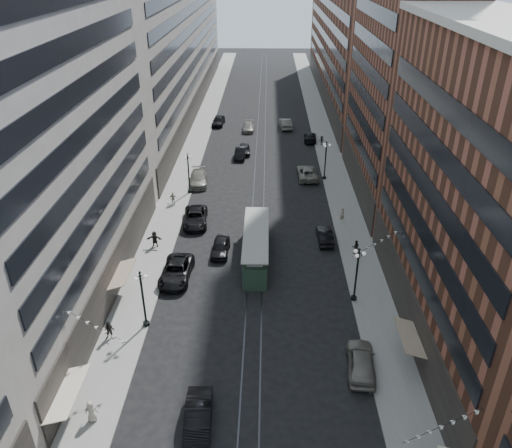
# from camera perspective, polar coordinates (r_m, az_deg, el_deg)

# --- Properties ---
(ground) EXTENTS (220.00, 220.00, 0.00)m
(ground) POSITION_cam_1_polar(r_m,az_deg,el_deg) (71.22, 0.38, 5.17)
(ground) COLOR black
(ground) RESTS_ON ground
(sidewalk_west) EXTENTS (4.00, 180.00, 0.15)m
(sidewalk_west) POSITION_cam_1_polar(r_m,az_deg,el_deg) (81.35, -7.35, 8.05)
(sidewalk_west) COLOR gray
(sidewalk_west) RESTS_ON ground
(sidewalk_east) EXTENTS (4.00, 180.00, 0.15)m
(sidewalk_east) POSITION_cam_1_polar(r_m,az_deg,el_deg) (81.08, 8.37, 7.91)
(sidewalk_east) COLOR gray
(sidewalk_east) RESTS_ON ground
(rail_west) EXTENTS (0.12, 180.00, 0.02)m
(rail_west) POSITION_cam_1_polar(r_m,az_deg,el_deg) (80.50, -0.00, 8.01)
(rail_west) COLOR #2D2D33
(rail_west) RESTS_ON ground
(rail_east) EXTENTS (0.12, 180.00, 0.02)m
(rail_east) POSITION_cam_1_polar(r_m,az_deg,el_deg) (80.48, 1.00, 8.00)
(rail_east) COLOR #2D2D33
(rail_east) RESTS_ON ground
(building_west_mid) EXTENTS (8.00, 36.00, 28.00)m
(building_west_mid) POSITION_cam_1_polar(r_m,az_deg,el_deg) (44.71, -22.74, 7.64)
(building_west_mid) COLOR #A6A093
(building_west_mid) RESTS_ON ground
(building_west_far) EXTENTS (8.00, 90.00, 26.00)m
(building_west_far) POSITION_cam_1_polar(r_m,az_deg,el_deg) (104.05, -9.24, 19.81)
(building_west_far) COLOR #A6A093
(building_west_far) RESTS_ON ground
(building_east_mid) EXTENTS (8.00, 30.00, 24.00)m
(building_east_mid) POSITION_cam_1_polar(r_m,az_deg,el_deg) (40.43, 24.49, 2.02)
(building_east_mid) COLOR brown
(building_east_mid) RESTS_ON ground
(building_east_tower) EXTENTS (8.00, 26.00, 42.00)m
(building_east_tower) POSITION_cam_1_polar(r_m,az_deg,el_deg) (63.80, 16.95, 20.88)
(building_east_tower) COLOR brown
(building_east_tower) RESTS_ON ground
(building_east_far) EXTENTS (8.00, 72.00, 24.00)m
(building_east_far) POSITION_cam_1_polar(r_m,az_deg,el_deg) (112.67, 10.04, 19.89)
(building_east_far) COLOR brown
(building_east_far) RESTS_ON ground
(lamppost_sw_far) EXTENTS (1.03, 1.14, 5.52)m
(lamppost_sw_far) POSITION_cam_1_polar(r_m,az_deg,el_deg) (43.05, -12.81, -8.15)
(lamppost_sw_far) COLOR black
(lamppost_sw_far) RESTS_ON sidewalk_west
(lamppost_sw_mid) EXTENTS (1.03, 1.14, 5.52)m
(lamppost_sw_mid) POSITION_cam_1_polar(r_m,az_deg,el_deg) (66.19, -7.72, 5.93)
(lamppost_sw_mid) COLOR black
(lamppost_sw_mid) RESTS_ON sidewalk_west
(lamppost_se_far) EXTENTS (1.03, 1.14, 5.52)m
(lamppost_se_far) POSITION_cam_1_polar(r_m,az_deg,el_deg) (45.82, 11.43, -5.49)
(lamppost_se_far) COLOR black
(lamppost_se_far) RESTS_ON sidewalk_east
(lamppost_se_mid) EXTENTS (1.03, 1.14, 5.52)m
(lamppost_se_mid) POSITION_cam_1_polar(r_m,az_deg,el_deg) (70.52, 7.94, 7.36)
(lamppost_se_mid) COLOR black
(lamppost_se_mid) RESTS_ON sidewalk_east
(streetcar) EXTENTS (2.57, 11.59, 3.21)m
(streetcar) POSITION_cam_1_polar(r_m,az_deg,el_deg) (51.76, -0.00, -2.66)
(streetcar) COLOR #273E2E
(streetcar) RESTS_ON ground
(car_2) EXTENTS (3.00, 6.15, 1.68)m
(car_2) POSITION_cam_1_polar(r_m,az_deg,el_deg) (49.77, -9.09, -5.35)
(car_2) COLOR black
(car_2) RESTS_ON ground
(car_4) EXTENTS (2.61, 5.40, 1.78)m
(car_4) POSITION_cam_1_polar(r_m,az_deg,el_deg) (40.32, 11.92, -15.11)
(car_4) COLOR slate
(car_4) RESTS_ON ground
(car_5) EXTENTS (2.01, 5.12, 1.66)m
(car_5) POSITION_cam_1_polar(r_m,az_deg,el_deg) (36.22, -6.62, -21.12)
(car_5) COLOR black
(car_5) RESTS_ON ground
(pedestrian_1) EXTENTS (0.89, 0.55, 1.73)m
(pedestrian_1) POSITION_cam_1_polar(r_m,az_deg,el_deg) (37.81, -18.32, -19.65)
(pedestrian_1) COLOR #A69C89
(pedestrian_1) RESTS_ON sidewalk_west
(pedestrian_2) EXTENTS (0.88, 0.54, 1.72)m
(pedestrian_2) POSITION_cam_1_polar(r_m,az_deg,el_deg) (43.65, -16.40, -11.59)
(pedestrian_2) COLOR black
(pedestrian_2) RESTS_ON sidewalk_west
(car_7) EXTENTS (3.18, 6.10, 1.64)m
(car_7) POSITION_cam_1_polar(r_m,az_deg,el_deg) (59.32, -6.94, 0.74)
(car_7) COLOR black
(car_7) RESTS_ON ground
(car_8) EXTENTS (2.87, 5.83, 1.63)m
(car_8) POSITION_cam_1_polar(r_m,az_deg,el_deg) (69.77, -6.59, 5.18)
(car_8) COLOR slate
(car_8) RESTS_ON ground
(car_9) EXTENTS (2.38, 5.13, 1.70)m
(car_9) POSITION_cam_1_polar(r_m,az_deg,el_deg) (94.87, -4.32, 11.70)
(car_9) COLOR black
(car_9) RESTS_ON ground
(car_10) EXTENTS (1.65, 4.47, 1.46)m
(car_10) POSITION_cam_1_polar(r_m,az_deg,el_deg) (55.87, 7.88, -1.31)
(car_10) COLOR black
(car_10) RESTS_ON ground
(car_11) EXTENTS (2.99, 5.97, 1.62)m
(car_11) POSITION_cam_1_polar(r_m,az_deg,el_deg) (71.62, 5.86, 5.85)
(car_11) COLOR gray
(car_11) RESTS_ON ground
(car_12) EXTENTS (2.37, 5.17, 1.47)m
(car_12) POSITION_cam_1_polar(r_m,az_deg,el_deg) (86.65, 6.21, 9.87)
(car_12) COLOR black
(car_12) RESTS_ON ground
(car_13) EXTENTS (1.96, 4.40, 1.47)m
(car_13) POSITION_cam_1_polar(r_m,az_deg,el_deg) (80.47, -1.32, 8.55)
(car_13) COLOR black
(car_13) RESTS_ON ground
(car_14) EXTENTS (2.40, 5.56, 1.78)m
(car_14) POSITION_cam_1_polar(r_m,az_deg,el_deg) (92.97, 3.40, 11.40)
(car_14) COLOR #67635B
(car_14) RESTS_ON ground
(pedestrian_5) EXTENTS (1.70, 0.53, 1.82)m
(pedestrian_5) POSITION_cam_1_polar(r_m,az_deg,el_deg) (55.14, -11.52, -1.69)
(pedestrian_5) COLOR black
(pedestrian_5) RESTS_ON sidewalk_west
(pedestrian_6) EXTENTS (1.01, 0.56, 1.65)m
(pedestrian_6) POSITION_cam_1_polar(r_m,az_deg,el_deg) (64.05, -9.45, 2.91)
(pedestrian_6) COLOR #A09A85
(pedestrian_6) RESTS_ON sidewalk_west
(pedestrian_7) EXTENTS (0.82, 0.50, 1.60)m
(pedestrian_7) POSITION_cam_1_polar(r_m,az_deg,el_deg) (53.84, 11.32, -2.60)
(pedestrian_7) COLOR black
(pedestrian_7) RESTS_ON sidewalk_east
(pedestrian_8) EXTENTS (0.78, 0.66, 1.82)m
(pedestrian_8) POSITION_cam_1_polar(r_m,az_deg,el_deg) (59.92, 9.80, 1.07)
(pedestrian_8) COLOR #AFA291
(pedestrian_8) RESTS_ON sidewalk_east
(pedestrian_9) EXTENTS (1.09, 0.78, 1.56)m
(pedestrian_9) POSITION_cam_1_polar(r_m,az_deg,el_deg) (84.36, 7.50, 9.41)
(pedestrian_9) COLOR black
(pedestrian_9) RESTS_ON sidewalk_east
(car_extra_0) EXTENTS (2.03, 4.85, 1.40)m
(car_extra_0) POSITION_cam_1_polar(r_m,az_deg,el_deg) (91.46, -0.87, 11.03)
(car_extra_0) COLOR slate
(car_extra_0) RESTS_ON ground
(car_extra_1) EXTENTS (1.94, 4.52, 1.52)m
(car_extra_1) POSITION_cam_1_polar(r_m,az_deg,el_deg) (53.27, -4.08, -2.66)
(car_extra_1) COLOR black
(car_extra_1) RESTS_ON ground
(car_extra_2) EXTENTS (1.96, 4.82, 1.56)m
(car_extra_2) POSITION_cam_1_polar(r_m,az_deg,el_deg) (78.84, -1.77, 8.14)
(car_extra_2) COLOR black
(car_extra_2) RESTS_ON ground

